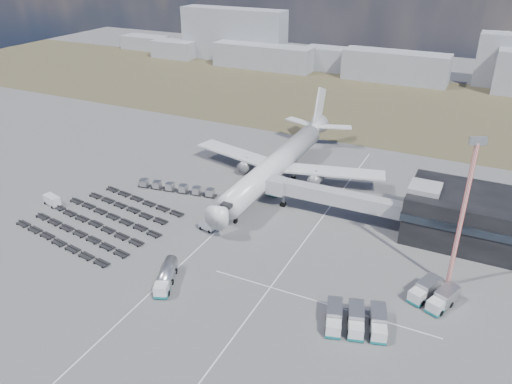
% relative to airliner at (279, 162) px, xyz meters
% --- Properties ---
extents(ground, '(420.00, 420.00, 0.00)m').
position_rel_airliner_xyz_m(ground, '(0.00, -32.38, -5.29)').
color(ground, '#565659').
rests_on(ground, ground).
extents(grass_strip, '(420.00, 90.00, 0.01)m').
position_rel_airliner_xyz_m(grass_strip, '(0.00, 77.62, -5.29)').
color(grass_strip, '#4E462F').
rests_on(grass_strip, ground).
extents(lane_markings, '(47.12, 110.00, 0.01)m').
position_rel_airliner_xyz_m(lane_markings, '(9.77, -29.38, -5.29)').
color(lane_markings, silver).
rests_on(lane_markings, ground).
extents(terminal, '(30.40, 16.40, 11.00)m').
position_rel_airliner_xyz_m(terminal, '(47.77, -8.41, -0.04)').
color(terminal, black).
rests_on(terminal, ground).
extents(jet_bridge, '(30.30, 3.80, 7.05)m').
position_rel_airliner_xyz_m(jet_bridge, '(15.90, -11.95, -0.24)').
color(jet_bridge, '#939399').
rests_on(jet_bridge, ground).
extents(airliner, '(51.59, 64.53, 17.62)m').
position_rel_airliner_xyz_m(airliner, '(0.00, 0.00, 0.00)').
color(airliner, silver).
rests_on(airliner, ground).
extents(skyline, '(305.64, 26.86, 25.50)m').
position_rel_airliner_xyz_m(skyline, '(14.33, 117.56, 4.02)').
color(skyline, gray).
rests_on(skyline, ground).
extents(fuel_tanker, '(5.78, 9.63, 3.05)m').
position_rel_airliner_xyz_m(fuel_tanker, '(-1.00, -47.49, -3.77)').
color(fuel_tanker, silver).
rests_on(fuel_tanker, ground).
extents(pushback_tug, '(3.66, 2.42, 1.52)m').
position_rel_airliner_xyz_m(pushback_tug, '(-4.00, -28.33, -4.53)').
color(pushback_tug, silver).
rests_on(pushback_tug, ground).
extents(utility_van, '(4.77, 3.03, 2.35)m').
position_rel_airliner_xyz_m(utility_van, '(-41.66, -34.57, -4.12)').
color(utility_van, silver).
rests_on(utility_van, ground).
extents(catering_truck, '(2.56, 6.16, 2.82)m').
position_rel_airliner_xyz_m(catering_truck, '(1.70, -5.96, -3.85)').
color(catering_truck, silver).
rests_on(catering_truck, ground).
extents(service_trucks_near, '(10.77, 9.23, 2.80)m').
position_rel_airliner_xyz_m(service_trucks_near, '(32.19, -43.76, -3.77)').
color(service_trucks_near, silver).
rests_on(service_trucks_near, ground).
extents(service_trucks_far, '(7.96, 8.59, 2.79)m').
position_rel_airliner_xyz_m(service_trucks_far, '(42.14, -31.97, -3.77)').
color(service_trucks_far, silver).
rests_on(service_trucks_far, ground).
extents(uld_row, '(20.42, 4.64, 1.85)m').
position_rel_airliner_xyz_m(uld_row, '(-19.81, -16.46, -4.18)').
color(uld_row, black).
rests_on(uld_row, ground).
extents(baggage_dollies, '(31.45, 27.69, 0.76)m').
position_rel_airliner_xyz_m(baggage_dollies, '(-26.27, -35.57, -4.91)').
color(baggage_dollies, black).
rests_on(baggage_dollies, ground).
extents(floodlight_mast, '(2.63, 2.14, 27.76)m').
position_rel_airliner_xyz_m(floodlight_mast, '(43.84, -25.94, 8.62)').
color(floodlight_mast, red).
rests_on(floodlight_mast, ground).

